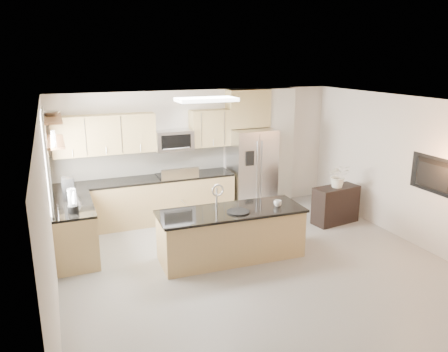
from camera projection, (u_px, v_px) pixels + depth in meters
name	position (u px, v px, depth m)	size (l,w,h in m)	color
floor	(267.00, 276.00, 6.70)	(6.50, 6.50, 0.00)	gray
ceiling	(272.00, 106.00, 6.01)	(6.00, 6.50, 0.02)	silver
wall_back	(199.00, 152.00, 9.27)	(6.00, 0.02, 2.60)	beige
wall_left	(49.00, 223.00, 5.29)	(0.02, 6.50, 2.60)	beige
wall_right	(427.00, 176.00, 7.42)	(0.02, 6.50, 2.60)	beige
back_counter	(147.00, 200.00, 8.77)	(3.55, 0.66, 1.44)	tan
left_counter	(74.00, 230.00, 7.29)	(0.66, 1.50, 0.92)	tan
range	(177.00, 197.00, 8.98)	(0.76, 0.64, 1.14)	black
upper_cabinets	(138.00, 132.00, 8.52)	(3.50, 0.33, 0.75)	tan
microwave	(174.00, 140.00, 8.79)	(0.76, 0.40, 0.40)	silver
refrigerator	(251.00, 170.00, 9.42)	(0.92, 0.78, 1.78)	silver
partition_column	(278.00, 147.00, 9.78)	(0.60, 0.30, 2.60)	beige
window	(47.00, 162.00, 6.86)	(0.04, 1.15, 1.65)	white
shelf_lower	(54.00, 142.00, 6.92)	(0.30, 1.20, 0.04)	olive
shelf_upper	(51.00, 119.00, 6.82)	(0.30, 1.20, 0.04)	olive
ceiling_fixture	(206.00, 100.00, 7.32)	(1.00, 0.50, 0.06)	white
island	(231.00, 234.00, 7.23)	(2.43, 0.95, 1.26)	tan
credenza	(336.00, 205.00, 8.78)	(0.94, 0.40, 0.75)	black
cup	(278.00, 203.00, 7.29)	(0.13, 0.13, 0.11)	silver
platter	(238.00, 212.00, 7.02)	(0.37, 0.37, 0.02)	black
blender	(72.00, 202.00, 6.71)	(0.17, 0.17, 0.39)	black
kettle	(74.00, 197.00, 7.11)	(0.22, 0.22, 0.28)	silver
coffee_maker	(69.00, 189.00, 7.37)	(0.21, 0.25, 0.37)	black
bowl	(51.00, 113.00, 7.01)	(0.36, 0.36, 0.09)	silver
flower_vase	(339.00, 170.00, 8.56)	(0.63, 0.55, 0.70)	white
television	(432.00, 176.00, 7.20)	(1.08, 0.14, 0.62)	black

